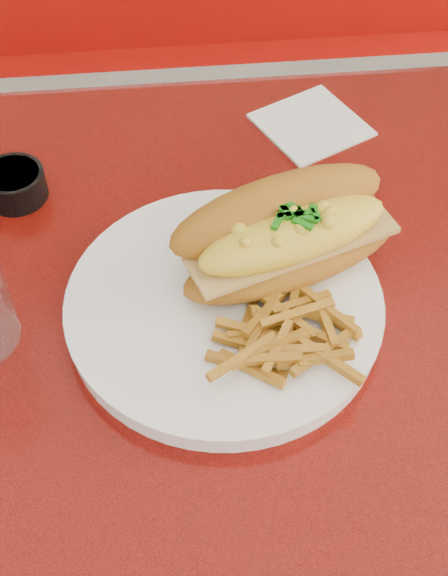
{
  "coord_description": "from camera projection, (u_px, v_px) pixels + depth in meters",
  "views": [
    {
      "loc": [
        -0.22,
        -0.46,
        1.37
      ],
      "look_at": [
        -0.17,
        0.01,
        0.81
      ],
      "focal_mm": 50.0,
      "sensor_mm": 36.0,
      "label": 1
    }
  ],
  "objects": [
    {
      "name": "fries_pile",
      "position": [
        288.0,
        333.0,
        0.71
      ],
      "size": [
        0.12,
        0.11,
        0.03
      ],
      "primitive_type": null,
      "rotation": [
        0.0,
        0.0,
        -0.15
      ],
      "color": "#C08120",
      "rests_on": "dinner_plate"
    },
    {
      "name": "sauce_cup_left",
      "position": [
        14.0,
        183.0,
        0.86
      ],
      "size": [
        0.08,
        0.08,
        0.03
      ],
      "rotation": [
        0.0,
        0.0,
        0.31
      ],
      "color": "black",
      "rests_on": "diner_table"
    },
    {
      "name": "fork",
      "position": [
        289.0,
        281.0,
        0.77
      ],
      "size": [
        0.1,
        0.14,
        0.0
      ],
      "rotation": [
        0.0,
        0.0,
        2.16
      ],
      "color": "silver",
      "rests_on": "dinner_plate"
    },
    {
      "name": "gravy_ramekin",
      "position": [
        314.0,
        221.0,
        0.81
      ],
      "size": [
        0.1,
        0.1,
        0.05
      ],
      "rotation": [
        0.0,
        0.0,
        -0.13
      ],
      "color": "white",
      "rests_on": "diner_table"
    },
    {
      "name": "paper_napkin",
      "position": [
        311.0,
        125.0,
        0.95
      ],
      "size": [
        0.15,
        0.15,
        0.0
      ],
      "primitive_type": "cube",
      "rotation": [
        0.0,
        0.0,
        0.46
      ],
      "color": "white",
      "rests_on": "diner_table"
    },
    {
      "name": "booth_bench_far",
      "position": [
        269.0,
        151.0,
        1.66
      ],
      "size": [
        1.2,
        0.51,
        0.9
      ],
      "color": "#A30F0A",
      "rests_on": "ground"
    },
    {
      "name": "diner_table",
      "position": [
        380.0,
        400.0,
        0.89
      ],
      "size": [
        1.23,
        0.83,
        0.77
      ],
      "color": "red",
      "rests_on": "ground"
    },
    {
      "name": "dinner_plate",
      "position": [
        224.0,
        307.0,
        0.76
      ],
      "size": [
        0.33,
        0.33,
        0.02
      ],
      "rotation": [
        0.0,
        0.0,
        0.09
      ],
      "color": "white",
      "rests_on": "diner_table"
    },
    {
      "name": "mac_hoagie",
      "position": [
        287.0,
        233.0,
        0.75
      ],
      "size": [
        0.24,
        0.17,
        0.1
      ],
      "rotation": [
        0.0,
        0.0,
        0.33
      ],
      "color": "#AC6A1B",
      "rests_on": "dinner_plate"
    }
  ]
}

